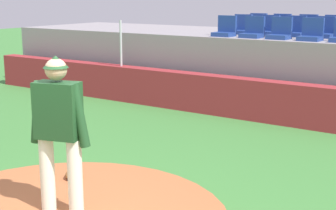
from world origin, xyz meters
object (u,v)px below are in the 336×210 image
(fielding_glove, at_px, (73,174))
(stadium_chair_13, at_px, (281,27))
(stadium_chair_6, at_px, (241,28))
(stadium_chair_8, at_px, (295,30))
(stadium_chair_0, at_px, (225,30))
(stadium_chair_3, at_px, (311,33))
(stadium_chair_9, at_px, (323,31))
(stadium_chair_14, at_px, (307,28))
(stadium_chair_7, at_px, (269,29))
(stadium_chair_2, at_px, (280,32))
(stadium_chair_15, at_px, (333,29))
(pitcher, at_px, (59,124))
(stadium_chair_1, at_px, (253,31))
(stadium_chair_12, at_px, (257,26))

(fielding_glove, height_order, stadium_chair_13, stadium_chair_13)
(stadium_chair_6, height_order, stadium_chair_8, same)
(stadium_chair_0, xyz_separation_m, stadium_chair_6, (0.02, 0.89, 0.00))
(stadium_chair_3, height_order, stadium_chair_6, same)
(stadium_chair_9, relative_size, stadium_chair_14, 1.00)
(fielding_glove, distance_m, stadium_chair_7, 7.45)
(stadium_chair_2, xyz_separation_m, stadium_chair_3, (0.73, -0.01, 0.00))
(stadium_chair_3, height_order, stadium_chair_15, same)
(pitcher, xyz_separation_m, stadium_chair_3, (0.47, 7.21, 0.56))
(fielding_glove, relative_size, stadium_chair_2, 0.60)
(stadium_chair_2, bearing_deg, stadium_chair_15, -111.22)
(stadium_chair_1, distance_m, stadium_chair_6, 1.13)
(stadium_chair_13, bearing_deg, stadium_chair_9, 148.02)
(pitcher, bearing_deg, stadium_chair_14, 75.32)
(stadium_chair_12, bearing_deg, stadium_chair_3, 139.29)
(stadium_chair_0, relative_size, stadium_chair_15, 1.00)
(stadium_chair_8, xyz_separation_m, stadium_chair_12, (-1.41, 0.93, 0.00))
(stadium_chair_2, height_order, stadium_chair_8, same)
(stadium_chair_0, height_order, stadium_chair_3, same)
(stadium_chair_0, bearing_deg, pitcher, 103.04)
(stadium_chair_3, bearing_deg, stadium_chair_2, -0.62)
(stadium_chair_0, relative_size, stadium_chair_1, 1.00)
(stadium_chair_3, xyz_separation_m, stadium_chair_9, (-0.01, 0.93, 0.00))
(fielding_glove, distance_m, stadium_chair_2, 6.58)
(stadium_chair_15, bearing_deg, stadium_chair_7, 33.42)
(stadium_chair_6, height_order, stadium_chair_15, same)
(stadium_chair_8, bearing_deg, stadium_chair_9, -176.00)
(pitcher, bearing_deg, stadium_chair_0, 86.86)
(stadium_chair_2, distance_m, stadium_chair_9, 1.17)
(stadium_chair_2, height_order, stadium_chair_9, same)
(stadium_chair_1, relative_size, stadium_chair_6, 1.00)
(stadium_chair_6, bearing_deg, stadium_chair_13, -127.06)
(stadium_chair_9, distance_m, stadium_chair_13, 1.66)
(stadium_chair_0, relative_size, stadium_chair_8, 1.00)
(fielding_glove, bearing_deg, stadium_chair_1, -29.97)
(pitcher, xyz_separation_m, stadium_chair_8, (-0.22, 8.09, 0.56))
(stadium_chair_2, bearing_deg, stadium_chair_0, 0.73)
(stadium_chair_14, bearing_deg, stadium_chair_0, 51.77)
(stadium_chair_1, height_order, stadium_chair_13, same)
(stadium_chair_1, bearing_deg, stadium_chair_3, 179.76)
(stadium_chair_0, relative_size, stadium_chair_7, 1.00)
(stadium_chair_9, bearing_deg, stadium_chair_8, 4.00)
(stadium_chair_6, bearing_deg, stadium_chair_9, -178.52)
(stadium_chair_8, bearing_deg, stadium_chair_3, 128.08)
(stadium_chair_12, xyz_separation_m, stadium_chair_14, (1.40, -0.00, 0.00))
(stadium_chair_2, bearing_deg, stadium_chair_14, -90.84)
(stadium_chair_3, relative_size, stadium_chair_13, 1.00)
(pitcher, bearing_deg, stadium_chair_13, 79.82)
(stadium_chair_0, bearing_deg, fielding_glove, 98.99)
(fielding_glove, height_order, stadium_chair_1, stadium_chair_1)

